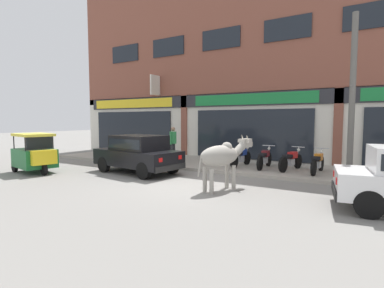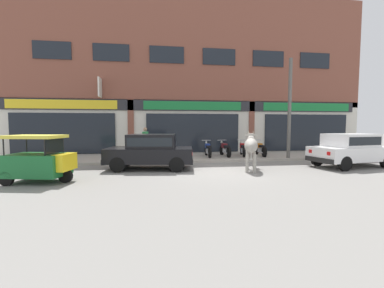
# 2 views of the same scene
# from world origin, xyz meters

# --- Properties ---
(ground_plane) EXTENTS (90.00, 90.00, 0.00)m
(ground_plane) POSITION_xyz_m (0.00, 0.00, 0.00)
(ground_plane) COLOR gray
(sidewalk) EXTENTS (19.00, 3.79, 0.12)m
(sidewalk) POSITION_xyz_m (0.00, 4.09, 0.06)
(sidewalk) COLOR #A8A093
(sidewalk) RESTS_ON ground
(shop_building) EXTENTS (23.00, 1.40, 10.17)m
(shop_building) POSITION_xyz_m (-0.00, 6.25, 4.89)
(shop_building) COLOR brown
(shop_building) RESTS_ON ground
(cow) EXTENTS (1.07, 2.05, 1.61)m
(cow) POSITION_xyz_m (1.42, -0.15, 1.01)
(cow) COLOR #9E998E
(cow) RESTS_ON ground
(car_0) EXTENTS (3.75, 2.05, 1.46)m
(car_0) POSITION_xyz_m (-2.59, 0.76, 0.81)
(car_0) COLOR black
(car_0) RESTS_ON ground
(car_1) EXTENTS (3.77, 2.13, 1.46)m
(car_1) POSITION_xyz_m (6.08, 0.06, 0.81)
(car_1) COLOR black
(car_1) RESTS_ON ground
(auto_rickshaw) EXTENTS (2.12, 1.49, 1.52)m
(auto_rickshaw) POSITION_xyz_m (-6.06, -1.25, 0.66)
(auto_rickshaw) COLOR black
(auto_rickshaw) RESTS_ON ground
(motorcycle_0) EXTENTS (0.52, 1.81, 0.88)m
(motorcycle_0) POSITION_xyz_m (0.45, 3.66, 0.51)
(motorcycle_0) COLOR black
(motorcycle_0) RESTS_ON sidewalk
(motorcycle_1) EXTENTS (0.52, 1.81, 0.88)m
(motorcycle_1) POSITION_xyz_m (1.43, 3.72, 0.51)
(motorcycle_1) COLOR black
(motorcycle_1) RESTS_ON sidewalk
(motorcycle_2) EXTENTS (0.66, 1.79, 0.88)m
(motorcycle_2) POSITION_xyz_m (2.46, 3.74, 0.51)
(motorcycle_2) COLOR black
(motorcycle_2) RESTS_ON sidewalk
(motorcycle_3) EXTENTS (0.52, 1.81, 0.88)m
(motorcycle_3) POSITION_xyz_m (3.43, 3.61, 0.51)
(motorcycle_3) COLOR black
(motorcycle_3) RESTS_ON sidewalk
(pedestrian) EXTENTS (0.32, 0.50, 1.60)m
(pedestrian) POSITION_xyz_m (-2.90, 3.55, 1.11)
(pedestrian) COLOR #2D2D33
(pedestrian) RESTS_ON sidewalk
(utility_pole) EXTENTS (0.18, 0.18, 5.14)m
(utility_pole) POSITION_xyz_m (4.51, 2.50, 2.69)
(utility_pole) COLOR #595651
(utility_pole) RESTS_ON sidewalk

